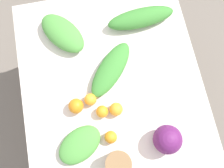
{
  "coord_description": "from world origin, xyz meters",
  "views": [
    {
      "loc": [
        0.34,
        -0.07,
        2.07
      ],
      "look_at": [
        0.0,
        0.0,
        0.75
      ],
      "focal_mm": 40.0,
      "sensor_mm": 36.0,
      "label": 1
    }
  ],
  "objects_px": {
    "cabbage_purple": "(167,139)",
    "greens_bunch_beet_tops": "(80,145)",
    "greens_bunch_dandelion": "(63,33)",
    "orange_2": "(116,109)",
    "orange_3": "(111,137)",
    "greens_bunch_kale": "(141,18)",
    "greens_bunch_scallion": "(111,69)",
    "paper_bag": "(118,164)",
    "orange_1": "(76,106)",
    "orange_4": "(90,99)",
    "orange_0": "(102,112)"
  },
  "relations": [
    {
      "from": "cabbage_purple",
      "to": "greens_bunch_beet_tops",
      "type": "bearing_deg",
      "value": -98.01
    },
    {
      "from": "cabbage_purple",
      "to": "orange_3",
      "type": "relative_size",
      "value": 2.24
    },
    {
      "from": "paper_bag",
      "to": "orange_2",
      "type": "relative_size",
      "value": 1.79
    },
    {
      "from": "greens_bunch_kale",
      "to": "orange_2",
      "type": "distance_m",
      "value": 0.55
    },
    {
      "from": "greens_bunch_kale",
      "to": "orange_4",
      "type": "height_order",
      "value": "greens_bunch_kale"
    },
    {
      "from": "cabbage_purple",
      "to": "orange_3",
      "type": "distance_m",
      "value": 0.29
    },
    {
      "from": "orange_2",
      "to": "orange_3",
      "type": "xyz_separation_m",
      "value": [
        0.14,
        -0.06,
        -0.0
      ]
    },
    {
      "from": "orange_1",
      "to": "orange_2",
      "type": "height_order",
      "value": "orange_1"
    },
    {
      "from": "greens_bunch_scallion",
      "to": "greens_bunch_kale",
      "type": "height_order",
      "value": "greens_bunch_kale"
    },
    {
      "from": "cabbage_purple",
      "to": "greens_bunch_scallion",
      "type": "relative_size",
      "value": 0.42
    },
    {
      "from": "greens_bunch_dandelion",
      "to": "greens_bunch_beet_tops",
      "type": "relative_size",
      "value": 1.27
    },
    {
      "from": "paper_bag",
      "to": "orange_3",
      "type": "relative_size",
      "value": 1.95
    },
    {
      "from": "greens_bunch_dandelion",
      "to": "orange_4",
      "type": "height_order",
      "value": "greens_bunch_dandelion"
    },
    {
      "from": "greens_bunch_kale",
      "to": "orange_2",
      "type": "bearing_deg",
      "value": -26.43
    },
    {
      "from": "orange_2",
      "to": "greens_bunch_scallion",
      "type": "bearing_deg",
      "value": 176.15
    },
    {
      "from": "cabbage_purple",
      "to": "orange_1",
      "type": "height_order",
      "value": "cabbage_purple"
    },
    {
      "from": "greens_bunch_scallion",
      "to": "orange_3",
      "type": "xyz_separation_m",
      "value": [
        0.36,
        -0.07,
        -0.01
      ]
    },
    {
      "from": "orange_0",
      "to": "orange_3",
      "type": "height_order",
      "value": "same"
    },
    {
      "from": "greens_bunch_scallion",
      "to": "orange_1",
      "type": "relative_size",
      "value": 4.38
    },
    {
      "from": "greens_bunch_dandelion",
      "to": "orange_2",
      "type": "distance_m",
      "value": 0.53
    },
    {
      "from": "paper_bag",
      "to": "greens_bunch_dandelion",
      "type": "xyz_separation_m",
      "value": [
        -0.76,
        -0.17,
        -0.01
      ]
    },
    {
      "from": "paper_bag",
      "to": "orange_2",
      "type": "xyz_separation_m",
      "value": [
        -0.27,
        0.04,
        -0.02
      ]
    },
    {
      "from": "greens_bunch_kale",
      "to": "orange_0",
      "type": "distance_m",
      "value": 0.58
    },
    {
      "from": "greens_bunch_scallion",
      "to": "greens_bunch_kale",
      "type": "distance_m",
      "value": 0.35
    },
    {
      "from": "greens_bunch_dandelion",
      "to": "orange_2",
      "type": "height_order",
      "value": "greens_bunch_dandelion"
    },
    {
      "from": "cabbage_purple",
      "to": "greens_bunch_dandelion",
      "type": "distance_m",
      "value": 0.81
    },
    {
      "from": "greens_bunch_scallion",
      "to": "orange_1",
      "type": "height_order",
      "value": "orange_1"
    },
    {
      "from": "paper_bag",
      "to": "orange_4",
      "type": "xyz_separation_m",
      "value": [
        -0.35,
        -0.08,
        -0.03
      ]
    },
    {
      "from": "greens_bunch_scallion",
      "to": "greens_bunch_dandelion",
      "type": "bearing_deg",
      "value": -139.0
    },
    {
      "from": "orange_0",
      "to": "orange_2",
      "type": "xyz_separation_m",
      "value": [
        0.0,
        0.07,
        0.0
      ]
    },
    {
      "from": "greens_bunch_dandelion",
      "to": "greens_bunch_kale",
      "type": "xyz_separation_m",
      "value": [
        -0.01,
        0.46,
        0.0
      ]
    },
    {
      "from": "cabbage_purple",
      "to": "greens_bunch_dandelion",
      "type": "height_order",
      "value": "cabbage_purple"
    },
    {
      "from": "greens_bunch_kale",
      "to": "orange_4",
      "type": "xyz_separation_m",
      "value": [
        0.41,
        -0.37,
        -0.01
      ]
    },
    {
      "from": "greens_bunch_beet_tops",
      "to": "greens_bunch_kale",
      "type": "xyz_separation_m",
      "value": [
        -0.63,
        0.46,
        0.02
      ]
    },
    {
      "from": "orange_4",
      "to": "greens_bunch_dandelion",
      "type": "bearing_deg",
      "value": -167.71
    },
    {
      "from": "greens_bunch_dandelion",
      "to": "orange_4",
      "type": "distance_m",
      "value": 0.42
    },
    {
      "from": "cabbage_purple",
      "to": "greens_bunch_scallion",
      "type": "distance_m",
      "value": 0.47
    },
    {
      "from": "greens_bunch_scallion",
      "to": "orange_4",
      "type": "bearing_deg",
      "value": -44.23
    },
    {
      "from": "greens_bunch_kale",
      "to": "orange_3",
      "type": "distance_m",
      "value": 0.7
    },
    {
      "from": "cabbage_purple",
      "to": "orange_0",
      "type": "height_order",
      "value": "cabbage_purple"
    },
    {
      "from": "greens_bunch_scallion",
      "to": "greens_bunch_kale",
      "type": "bearing_deg",
      "value": 139.6
    },
    {
      "from": "paper_bag",
      "to": "orange_1",
      "type": "distance_m",
      "value": 0.37
    },
    {
      "from": "greens_bunch_scallion",
      "to": "orange_0",
      "type": "relative_size",
      "value": 5.39
    },
    {
      "from": "cabbage_purple",
      "to": "greens_bunch_kale",
      "type": "height_order",
      "value": "cabbage_purple"
    },
    {
      "from": "cabbage_purple",
      "to": "orange_4",
      "type": "xyz_separation_m",
      "value": [
        -0.28,
        -0.34,
        -0.04
      ]
    },
    {
      "from": "orange_3",
      "to": "greens_bunch_kale",
      "type": "bearing_deg",
      "value": 154.47
    },
    {
      "from": "cabbage_purple",
      "to": "paper_bag",
      "type": "relative_size",
      "value": 1.15
    },
    {
      "from": "orange_0",
      "to": "greens_bunch_dandelion",
      "type": "bearing_deg",
      "value": -163.96
    },
    {
      "from": "orange_3",
      "to": "orange_2",
      "type": "bearing_deg",
      "value": 157.82
    },
    {
      "from": "greens_bunch_dandelion",
      "to": "cabbage_purple",
      "type": "bearing_deg",
      "value": 32.12
    }
  ]
}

